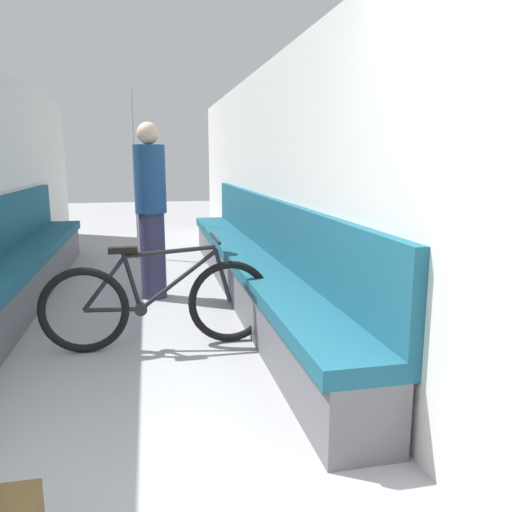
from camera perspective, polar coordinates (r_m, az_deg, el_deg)
wall_right at (r=4.75m, az=2.57°, el=8.29°), size 0.10×10.03×2.27m
bench_seat_row_left at (r=4.95m, az=-26.33°, el=-2.20°), size 0.46×5.62×1.00m
bench_seat_row_right at (r=4.88m, az=-0.62°, el=-1.18°), size 0.46×5.62×1.00m
bicycle at (r=3.70m, az=-11.06°, el=-5.30°), size 1.67×0.46×0.81m
grab_pole_near at (r=7.00m, az=-13.60°, el=8.60°), size 0.08×0.08×2.25m
passenger_standing at (r=4.95m, az=-11.91°, el=5.25°), size 0.30×0.30×1.70m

